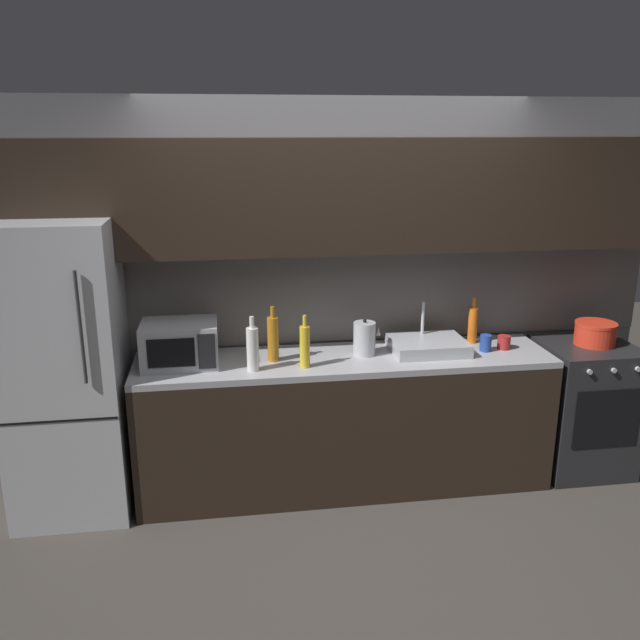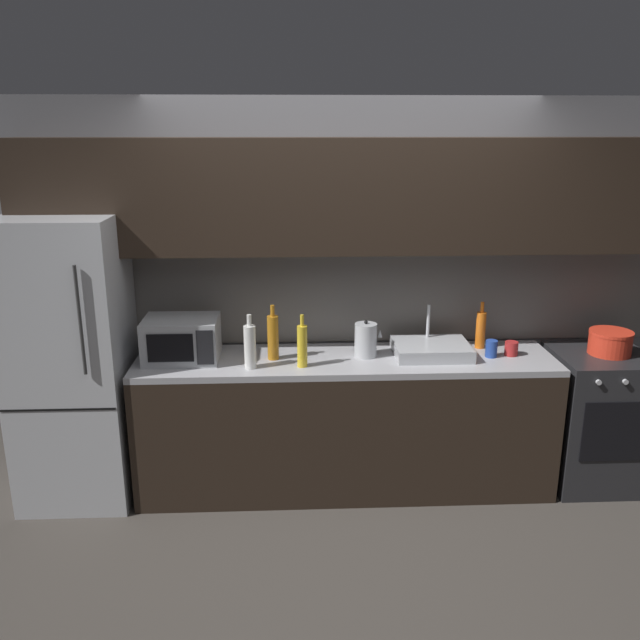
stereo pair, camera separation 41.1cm
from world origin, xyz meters
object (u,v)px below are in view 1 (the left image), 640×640
object	(u,v)px
mug_blue	(486,343)
oven_range	(581,406)
kettle	(364,338)
microwave	(180,344)
refrigerator	(66,370)
wine_bottle_amber	(273,338)
wine_bottle_orange	(473,324)
wine_bottle_yellow	(305,346)
mug_red	(504,342)
wine_bottle_white	(253,348)
cooking_pot	(595,333)

from	to	relation	value
mug_blue	oven_range	bearing A→B (deg)	1.47
kettle	mug_blue	world-z (taller)	kettle
oven_range	kettle	distance (m)	1.64
microwave	kettle	bearing A→B (deg)	0.58
oven_range	mug_blue	size ratio (longest dim) A/B	8.23
refrigerator	wine_bottle_amber	world-z (taller)	refrigerator
wine_bottle_orange	wine_bottle_yellow	distance (m)	1.22
wine_bottle_yellow	mug_red	xyz separation A→B (m)	(1.34, 0.14, -0.09)
oven_range	mug_red	xyz separation A→B (m)	(-0.61, 0.01, 0.49)
oven_range	wine_bottle_white	distance (m)	2.35
wine_bottle_yellow	mug_blue	xyz separation A→B (m)	(1.21, 0.12, -0.08)
oven_range	microwave	xyz separation A→B (m)	(-2.70, 0.02, 0.58)
wine_bottle_white	mug_blue	xyz separation A→B (m)	(1.52, 0.13, -0.08)
refrigerator	wine_bottle_orange	world-z (taller)	refrigerator
wine_bottle_amber	mug_red	bearing A→B (deg)	-0.02
wine_bottle_orange	mug_blue	world-z (taller)	wine_bottle_orange
microwave	wine_bottle_amber	size ratio (longest dim) A/B	1.31
wine_bottle_orange	wine_bottle_yellow	world-z (taller)	wine_bottle_yellow
wine_bottle_orange	wine_bottle_white	size ratio (longest dim) A/B	0.93
refrigerator	wine_bottle_white	size ratio (longest dim) A/B	5.39
mug_red	mug_blue	bearing A→B (deg)	-169.91
cooking_pot	mug_blue	bearing A→B (deg)	-178.50
oven_range	wine_bottle_white	bearing A→B (deg)	-176.22
refrigerator	mug_blue	world-z (taller)	refrigerator
kettle	mug_red	size ratio (longest dim) A/B	2.66
microwave	cooking_pot	bearing A→B (deg)	-0.38
refrigerator	wine_bottle_orange	xyz separation A→B (m)	(2.62, 0.16, 0.12)
oven_range	wine_bottle_orange	bearing A→B (deg)	167.87
wine_bottle_white	mug_red	distance (m)	1.67
wine_bottle_white	kettle	bearing A→B (deg)	14.04
oven_range	cooking_pot	world-z (taller)	cooking_pot
microwave	mug_blue	xyz separation A→B (m)	(1.96, -0.04, -0.08)
mug_red	kettle	bearing A→B (deg)	178.40
kettle	wine_bottle_white	size ratio (longest dim) A/B	0.71
mug_blue	cooking_pot	distance (m)	0.78
refrigerator	microwave	size ratio (longest dim) A/B	3.94
microwave	wine_bottle_orange	bearing A→B (deg)	4.28
mug_red	cooking_pot	bearing A→B (deg)	-0.35
wine_bottle_orange	mug_red	xyz separation A→B (m)	(0.16, -0.16, -0.08)
microwave	wine_bottle_orange	world-z (taller)	wine_bottle_orange
microwave	refrigerator	bearing A→B (deg)	-178.45
wine_bottle_amber	kettle	bearing A→B (deg)	2.49
wine_bottle_amber	wine_bottle_yellow	size ratio (longest dim) A/B	1.07
wine_bottle_orange	mug_red	distance (m)	0.24
oven_range	microwave	distance (m)	2.76
microwave	wine_bottle_yellow	distance (m)	0.77
wine_bottle_orange	wine_bottle_white	distance (m)	1.53
oven_range	wine_bottle_yellow	size ratio (longest dim) A/B	2.74
wine_bottle_amber	wine_bottle_yellow	xyz separation A→B (m)	(0.18, -0.14, -0.01)
wine_bottle_white	mug_blue	world-z (taller)	wine_bottle_white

